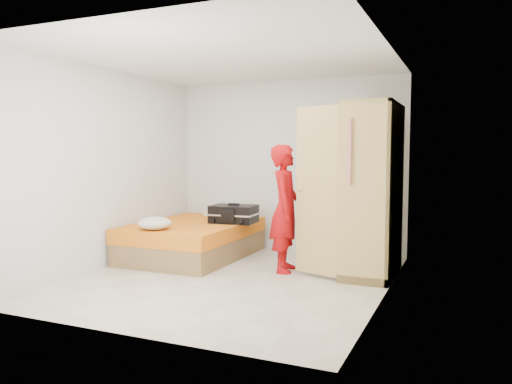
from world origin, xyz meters
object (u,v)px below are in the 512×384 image
at_px(wardrobe, 368,194).
at_px(suitcase, 234,214).
at_px(person, 285,208).
at_px(round_cushion, 155,223).
at_px(bed, 193,240).

relative_size(wardrobe, suitcase, 3.07).
height_order(person, round_cushion, person).
bearing_deg(bed, round_cushion, -99.57).
xyz_separation_m(suitcase, round_cushion, (-0.66, -1.00, -0.04)).
bearing_deg(wardrobe, person, -166.64).
height_order(bed, wardrobe, wardrobe).
bearing_deg(person, wardrobe, -88.97).
height_order(person, suitcase, person).
bearing_deg(person, round_cushion, 94.25).
bearing_deg(round_cushion, person, 16.58).
relative_size(person, suitcase, 2.35).
xyz_separation_m(bed, wardrobe, (2.50, -0.03, 0.75)).
xyz_separation_m(bed, person, (1.51, -0.27, 0.55)).
distance_m(wardrobe, person, 1.04).
xyz_separation_m(bed, suitcase, (0.54, 0.24, 0.37)).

